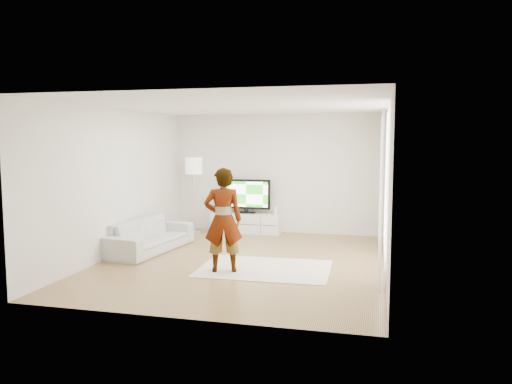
% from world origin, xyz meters
% --- Properties ---
extents(floor, '(6.00, 6.00, 0.00)m').
position_xyz_m(floor, '(0.00, 0.00, 0.00)').
color(floor, tan).
rests_on(floor, ground).
extents(ceiling, '(6.00, 6.00, 0.00)m').
position_xyz_m(ceiling, '(0.00, 0.00, 2.80)').
color(ceiling, white).
rests_on(ceiling, wall_back).
extents(wall_left, '(0.02, 6.00, 2.80)m').
position_xyz_m(wall_left, '(-2.50, 0.00, 1.40)').
color(wall_left, silver).
rests_on(wall_left, floor).
extents(wall_right, '(0.02, 6.00, 2.80)m').
position_xyz_m(wall_right, '(2.50, 0.00, 1.40)').
color(wall_right, silver).
rests_on(wall_right, floor).
extents(wall_back, '(5.00, 0.02, 2.80)m').
position_xyz_m(wall_back, '(0.00, 3.00, 1.40)').
color(wall_back, silver).
rests_on(wall_back, floor).
extents(wall_front, '(5.00, 0.02, 2.80)m').
position_xyz_m(wall_front, '(0.00, -3.00, 1.40)').
color(wall_front, silver).
rests_on(wall_front, floor).
extents(window, '(0.01, 2.60, 2.50)m').
position_xyz_m(window, '(2.48, 0.30, 1.45)').
color(window, white).
rests_on(window, wall_right).
extents(curtain_near, '(0.04, 0.70, 2.60)m').
position_xyz_m(curtain_near, '(2.40, -1.00, 1.35)').
color(curtain_near, white).
rests_on(curtain_near, floor).
extents(curtain_far, '(0.04, 0.70, 2.60)m').
position_xyz_m(curtain_far, '(2.40, 1.60, 1.35)').
color(curtain_far, white).
rests_on(curtain_far, floor).
extents(media_console, '(1.65, 0.47, 0.46)m').
position_xyz_m(media_console, '(-0.69, 2.76, 0.23)').
color(media_console, white).
rests_on(media_console, floor).
extents(television, '(1.16, 0.23, 0.81)m').
position_xyz_m(television, '(-0.69, 2.79, 0.90)').
color(television, black).
rests_on(television, media_console).
extents(game_console, '(0.06, 0.16, 0.21)m').
position_xyz_m(game_console, '(0.03, 2.76, 0.57)').
color(game_console, white).
rests_on(game_console, media_console).
extents(potted_plant, '(0.26, 0.26, 0.39)m').
position_xyz_m(potted_plant, '(-1.39, 2.77, 0.66)').
color(potted_plant, '#3F7238').
rests_on(potted_plant, media_console).
extents(rug, '(2.26, 1.66, 0.01)m').
position_xyz_m(rug, '(0.49, -0.42, 0.01)').
color(rug, silver).
rests_on(rug, floor).
extents(player, '(0.73, 0.59, 1.74)m').
position_xyz_m(player, '(-0.14, -0.77, 0.88)').
color(player, '#334772').
rests_on(player, rug).
extents(sofa, '(1.09, 2.25, 0.63)m').
position_xyz_m(sofa, '(-2.03, 0.37, 0.32)').
color(sofa, '#B9B9B4').
rests_on(sofa, floor).
extents(floor_lamp, '(0.40, 0.40, 1.78)m').
position_xyz_m(floor_lamp, '(-1.90, 2.51, 1.51)').
color(floor_lamp, silver).
rests_on(floor_lamp, floor).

